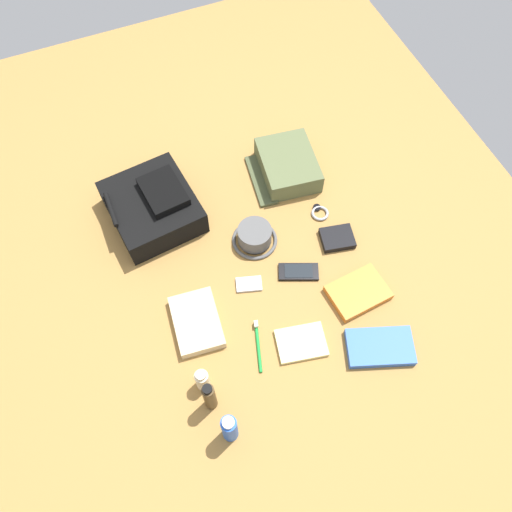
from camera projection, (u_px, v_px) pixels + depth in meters
ground_plane at (256, 263)px, 1.78m from camera, size 2.64×2.02×0.02m
backpack at (153, 206)px, 1.82m from camera, size 0.34×0.31×0.13m
toiletry_pouch at (287, 166)px, 1.92m from camera, size 0.27×0.26×0.08m
bucket_hat at (255, 236)px, 1.79m from camera, size 0.16×0.16×0.07m
deodorant_spray at (230, 428)px, 1.44m from camera, size 0.04×0.04×0.16m
cologne_bottle at (210, 397)px, 1.48m from camera, size 0.04×0.04×0.17m
lotion_bottle at (202, 380)px, 1.53m from camera, size 0.04×0.04×0.11m
paperback_novel at (380, 347)px, 1.62m from camera, size 0.18×0.23×0.03m
travel_guidebook at (358, 293)px, 1.71m from camera, size 0.15×0.20×0.03m
cell_phone at (298, 272)px, 1.75m from camera, size 0.11×0.15×0.01m
media_player at (249, 284)px, 1.73m from camera, size 0.07×0.10×0.01m
wristwatch at (320, 212)px, 1.86m from camera, size 0.07×0.06×0.01m
toothbrush at (258, 343)px, 1.63m from camera, size 0.16×0.06×0.02m
wallet at (337, 238)px, 1.80m from camera, size 0.11×0.13×0.02m
notepad at (301, 343)px, 1.63m from camera, size 0.14×0.17×0.02m
folded_towel at (197, 322)px, 1.65m from camera, size 0.21×0.16×0.04m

